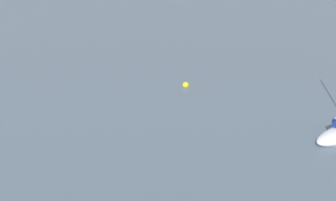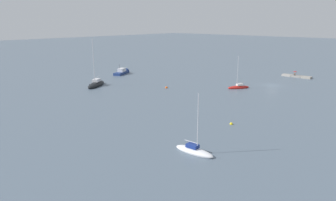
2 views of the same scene
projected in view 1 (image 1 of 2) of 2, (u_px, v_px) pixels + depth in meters
name	position (u px, v px, depth m)	size (l,w,h in m)	color
mooring_buoy_near	(186.00, 85.00, 36.86)	(0.50, 0.50, 0.50)	yellow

